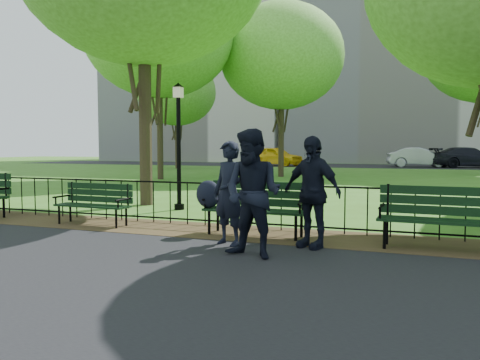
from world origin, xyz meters
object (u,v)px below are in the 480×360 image
(park_bench_main, at_px, (233,198))
(park_bench_right_a, at_px, (442,211))
(park_bench_left_a, at_px, (95,199))
(tree_far_c, at_px, (282,57))
(person_right, at_px, (312,192))
(tree_far_w, at_px, (177,92))
(lamppost, at_px, (179,141))
(person_left, at_px, (229,193))
(person_mid, at_px, (253,194))
(sedan_silver, at_px, (418,157))
(tree_mid_w, at_px, (159,33))
(taxi, at_px, (275,156))
(sedan_dark, at_px, (469,157))

(park_bench_main, relative_size, park_bench_right_a, 1.07)
(park_bench_left_a, height_order, tree_far_c, tree_far_c)
(tree_far_c, xyz_separation_m, person_right, (5.25, -17.49, -5.60))
(park_bench_left_a, xyz_separation_m, tree_far_c, (-0.61, 16.83, 5.97))
(park_bench_main, height_order, tree_far_w, tree_far_w)
(park_bench_left_a, bearing_deg, tree_far_c, 93.63)
(lamppost, relative_size, tree_far_c, 0.35)
(park_bench_left_a, xyz_separation_m, person_left, (3.35, -0.93, 0.33))
(park_bench_left_a, xyz_separation_m, person_mid, (4.00, -1.64, 0.41))
(park_bench_right_a, height_order, tree_far_c, tree_far_c)
(tree_far_w, distance_m, person_right, 29.16)
(tree_far_c, xyz_separation_m, sedan_silver, (7.23, 15.61, -5.69))
(tree_mid_w, xyz_separation_m, person_mid, (9.77, -14.38, -6.29))
(taxi, bearing_deg, person_right, -145.31)
(person_right, bearing_deg, tree_far_w, 145.52)
(park_bench_right_a, distance_m, tree_far_c, 19.35)
(sedan_silver, bearing_deg, park_bench_main, 163.64)
(tree_mid_w, distance_m, person_right, 18.11)
(lamppost, height_order, person_mid, lamppost)
(park_bench_main, bearing_deg, person_left, -70.86)
(lamppost, height_order, tree_far_w, tree_far_w)
(park_bench_right_a, relative_size, sedan_silver, 0.40)
(person_mid, relative_size, taxi, 0.38)
(park_bench_left_a, distance_m, tree_far_c, 17.87)
(lamppost, distance_m, person_right, 5.43)
(tree_far_c, bearing_deg, park_bench_right_a, -67.01)
(lamppost, xyz_separation_m, taxi, (-5.51, 28.40, -0.92))
(tree_far_w, height_order, sedan_dark, tree_far_w)
(lamppost, height_order, tree_far_c, tree_far_c)
(tree_mid_w, bearing_deg, person_right, -52.11)
(tree_mid_w, bearing_deg, park_bench_main, -55.31)
(tree_far_w, distance_m, sedan_dark, 23.26)
(tree_mid_w, bearing_deg, tree_far_c, 38.38)
(park_bench_left_a, relative_size, sedan_silver, 0.34)
(park_bench_right_a, bearing_deg, person_mid, -147.59)
(person_right, bearing_deg, person_left, -144.82)
(park_bench_right_a, xyz_separation_m, person_left, (-3.25, -0.79, 0.24))
(tree_far_w, bearing_deg, person_mid, -60.04)
(park_bench_left_a, distance_m, lamppost, 3.05)
(tree_far_c, bearing_deg, park_bench_left_a, -87.94)
(person_left, xyz_separation_m, sedan_silver, (3.27, 33.37, -0.05))
(park_bench_left_a, relative_size, taxi, 0.34)
(park_bench_right_a, xyz_separation_m, tree_mid_w, (-12.37, 12.88, 6.61))
(lamppost, relative_size, taxi, 0.66)
(person_left, xyz_separation_m, sedan_dark, (6.95, 33.54, -0.05))
(lamppost, height_order, tree_mid_w, tree_mid_w)
(tree_far_c, bearing_deg, tree_far_w, 145.51)
(park_bench_left_a, bearing_deg, park_bench_main, 0.63)
(lamppost, xyz_separation_m, person_right, (4.14, -3.40, -0.86))
(park_bench_main, xyz_separation_m, sedan_dark, (7.22, 32.66, 0.14))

